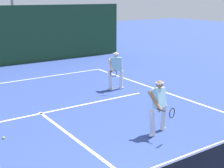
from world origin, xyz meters
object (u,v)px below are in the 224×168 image
tennis_ball_extra (4,138)px  player_far (116,69)px  tennis_ball (159,111)px  player_near (159,105)px

tennis_ball_extra → player_far: bearing=23.3°
player_far → tennis_ball_extra: (-5.50, -2.37, -0.86)m
tennis_ball → tennis_ball_extra: bearing=171.2°
tennis_ball → player_far: bearing=83.8°
tennis_ball → tennis_ball_extra: (-5.16, 0.80, 0.00)m
player_near → player_far: size_ratio=0.99×
player_far → tennis_ball_extra: bearing=40.7°
player_near → tennis_ball_extra: (-3.87, 2.15, -0.84)m
player_near → tennis_ball_extra: size_ratio=24.29×
player_far → tennis_ball: bearing=101.2°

